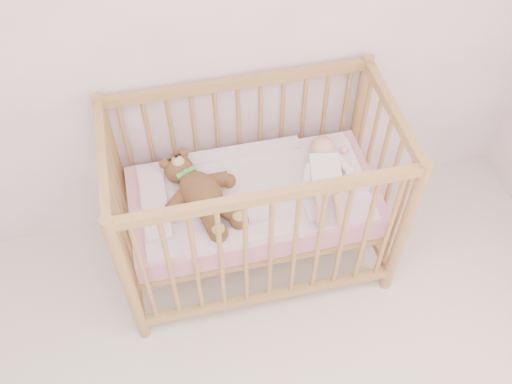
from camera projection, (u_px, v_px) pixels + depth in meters
name	position (u px, v px, depth m)	size (l,w,h in m)	color
wall_back	(142.00, 16.00, 2.37)	(4.00, 0.02, 2.70)	white
crib	(254.00, 199.00, 2.84)	(1.36, 0.76, 1.00)	#B18C4B
mattress	(254.00, 201.00, 2.85)	(1.22, 0.62, 0.13)	pink
blanket	(254.00, 192.00, 2.79)	(1.10, 0.58, 0.06)	#CF8EAA
baby	(326.00, 173.00, 2.77)	(0.27, 0.56, 0.14)	silver
teddy_bear	(201.00, 193.00, 2.68)	(0.40, 0.57, 0.16)	brown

